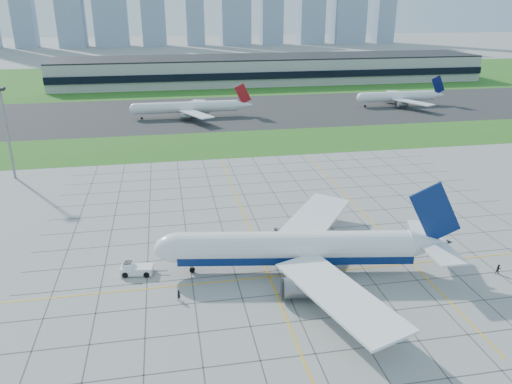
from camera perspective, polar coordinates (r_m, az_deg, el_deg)
ground at (r=96.35m, az=7.20°, el=-8.46°), size 1400.00×1400.00×0.00m
grass_median at (r=178.11m, az=-1.46°, el=5.61°), size 700.00×35.00×0.04m
asphalt_taxiway at (r=231.11m, az=-3.66°, el=9.14°), size 700.00×75.00×0.04m
grass_far at (r=339.03m, az=-6.02°, el=12.83°), size 700.00×145.00×0.04m
apron_markings at (r=105.81m, az=5.63°, el=-5.56°), size 120.00×130.00×0.03m
terminal at (r=319.11m, az=1.71°, el=13.86°), size 260.00×43.00×15.80m
light_mast at (r=154.06m, az=-26.73°, el=7.15°), size 2.50×2.50×25.60m
airliner at (r=92.15m, az=4.71°, el=-6.41°), size 55.50×55.81×17.56m
pushback_tug at (r=95.42m, az=-13.62°, el=-8.52°), size 8.64×3.76×2.37m
crew_near at (r=86.34m, az=-8.81°, el=-11.57°), size 0.85×0.81×1.96m
crew_far at (r=102.93m, az=25.98°, el=-7.95°), size 1.07×0.90×1.96m
distant_jet_1 at (r=220.34m, az=-7.73°, el=9.60°), size 50.10×42.66×14.08m
distant_jet_2 at (r=253.46m, az=16.00°, el=10.46°), size 42.49×42.66×14.08m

